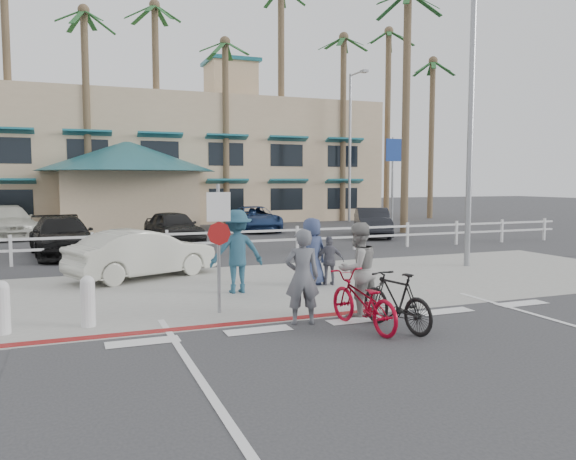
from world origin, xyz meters
name	(u,v)px	position (x,y,z in m)	size (l,w,h in m)	color
ground	(374,329)	(0.00, 0.00, 0.00)	(140.00, 140.00, 0.00)	#333335
bike_path	(442,362)	(0.00, -2.00, 0.00)	(12.00, 16.00, 0.01)	#333335
sidewalk_plaza	(285,285)	(0.00, 4.50, 0.01)	(22.00, 7.00, 0.01)	gray
cross_street	(240,264)	(0.00, 8.50, 0.00)	(40.00, 5.00, 0.01)	#333335
parking_lot	(184,237)	(0.00, 18.00, 0.00)	(50.00, 16.00, 0.01)	#333335
curb_red	(195,328)	(-3.00, 1.20, 0.01)	(7.00, 0.25, 0.02)	maroon
rail_fence	(238,242)	(0.50, 10.50, 0.50)	(29.40, 0.16, 1.00)	silver
building	(176,138)	(2.00, 31.00, 5.65)	(28.00, 16.00, 11.30)	#D1B58F
sign_post	(219,242)	(-2.30, 2.20, 1.45)	(0.50, 0.10, 2.90)	gray
bollard_0	(88,301)	(-4.80, 2.00, 0.47)	(0.26, 0.26, 0.95)	silver
bollard_1	(2,308)	(-6.20, 2.00, 0.47)	(0.26, 0.26, 0.95)	silver
streetlight_0	(471,121)	(6.50, 5.50, 4.50)	(0.60, 2.00, 9.00)	gray
streetlight_1	(350,149)	(12.00, 24.00, 4.75)	(0.60, 2.00, 9.50)	gray
info_sign	(393,179)	(14.00, 22.00, 2.80)	(1.20, 0.16, 5.60)	navy
palm_2	(8,83)	(-8.00, 26.00, 8.00)	(4.00, 4.00, 16.00)	#1E4F25
palm_3	(86,103)	(-4.00, 25.00, 7.00)	(4.00, 4.00, 14.00)	#1E4F25
palm_4	(156,100)	(0.00, 26.00, 7.50)	(4.00, 4.00, 15.00)	#1E4F25
palm_5	(226,118)	(4.00, 25.00, 6.50)	(4.00, 4.00, 13.00)	#1E4F25
palm_6	(281,91)	(8.00, 26.00, 8.50)	(4.00, 4.00, 17.00)	#1E4F25
palm_7	(343,115)	(12.00, 25.00, 7.00)	(4.00, 4.00, 14.00)	#1E4F25
palm_8	(388,112)	(16.00, 26.00, 7.50)	(4.00, 4.00, 15.00)	#1E4F25
palm_9	(432,127)	(19.00, 25.00, 6.50)	(4.00, 4.00, 13.00)	#1E4F25
palm_11	(406,95)	(11.00, 16.00, 7.00)	(4.00, 4.00, 14.00)	#1E4F25
bike_red	(362,301)	(-0.22, 0.04, 0.52)	(0.68, 1.96, 1.03)	#9B041A
rider_red	(302,277)	(-1.09, 0.76, 0.89)	(0.65, 0.43, 1.79)	#5A5C64
bike_black	(396,301)	(0.34, -0.20, 0.53)	(0.50, 1.76, 1.06)	black
rider_black	(358,269)	(0.19, 0.98, 0.93)	(0.90, 0.70, 1.85)	gray
pedestrian_a	(237,251)	(-1.39, 4.06, 0.99)	(1.28, 0.74, 1.99)	navy
pedestrian_child	(330,261)	(1.08, 4.12, 0.63)	(0.74, 0.31, 1.26)	slate
pedestrian_b	(312,252)	(0.65, 4.27, 0.87)	(0.85, 0.55, 1.73)	navy
car_white_sedan	(143,254)	(-3.22, 6.99, 0.67)	(1.42, 4.07, 1.34)	beige
lot_car_1	(62,237)	(-5.34, 12.60, 0.70)	(1.97, 4.84, 1.40)	black
lot_car_2	(174,227)	(-0.96, 15.24, 0.70)	(1.66, 4.11, 1.40)	black
lot_car_3	(372,223)	(8.37, 14.65, 0.69)	(1.46, 4.18, 1.38)	black
lot_car_4	(7,222)	(-7.80, 20.48, 0.75)	(2.09, 5.15, 1.50)	beige
lot_car_5	(254,219)	(4.09, 19.71, 0.66)	(2.19, 4.74, 1.32)	navy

